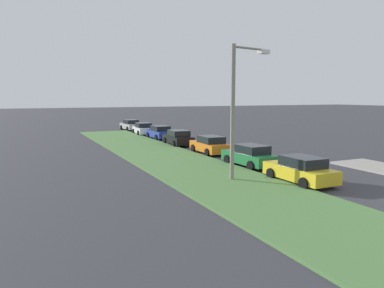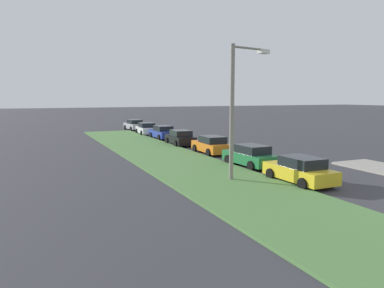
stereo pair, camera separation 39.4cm
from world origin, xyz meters
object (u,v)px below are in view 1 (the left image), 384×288
parked_car_green (250,156)px  parked_car_blue (160,132)px  parked_car_orange (210,145)px  parked_car_silver (131,125)px  parked_car_yellow (300,170)px  parked_car_white (143,129)px  streetlight (237,102)px  parked_car_black (178,138)px

parked_car_green → parked_car_blue: bearing=-3.4°
parked_car_orange → parked_car_silver: 23.65m
parked_car_yellow → parked_car_green: (5.28, -0.25, 0.00)m
parked_car_white → streetlight: (-26.42, 2.83, 3.67)m
parked_car_orange → parked_car_silver: same height
parked_car_black → parked_car_silver: same height
parked_car_silver → streetlight: (-32.99, 3.08, 3.67)m
parked_car_yellow → parked_car_blue: bearing=-1.1°
parked_car_green → parked_car_black: size_ratio=1.00×
parked_car_orange → parked_car_yellow: bearing=179.0°
parked_car_yellow → parked_car_orange: 11.38m
parked_car_black → parked_car_blue: 5.84m
parked_car_yellow → parked_car_white: (28.45, -0.01, 0.00)m
parked_car_white → parked_car_silver: (6.57, -0.25, 0.00)m
parked_car_orange → parked_car_black: size_ratio=0.99×
parked_car_green → parked_car_silver: same height
parked_car_yellow → parked_car_orange: (11.37, -0.39, 0.00)m
parked_car_blue → streetlight: 21.71m
parked_car_blue → parked_car_silver: 11.82m
parked_car_green → parked_car_silver: size_ratio=1.00×
parked_car_orange → parked_car_white: same height
parked_car_yellow → streetlight: 5.06m
parked_car_yellow → streetlight: (2.03, 2.83, 3.67)m
parked_car_white → parked_car_green: bearing=-176.1°
parked_car_green → parked_car_orange: (6.09, -0.15, 0.00)m
parked_car_yellow → streetlight: streetlight is taller
streetlight → parked_car_green: bearing=-43.4°
parked_car_blue → parked_car_yellow: bearing=177.9°
parked_car_yellow → parked_car_white: bearing=-0.4°
parked_car_blue → parked_car_orange: bearing=179.1°
parked_car_silver → streetlight: size_ratio=0.59×
parked_car_orange → parked_car_green: bearing=179.6°
parked_car_silver → parked_car_white: bearing=174.5°
parked_car_orange → streetlight: streetlight is taller
parked_car_black → parked_car_green: bearing=-176.4°
parked_car_orange → parked_car_blue: 11.83m
parked_car_black → parked_car_silver: bearing=1.9°
streetlight → parked_car_blue: bearing=-8.4°
streetlight → parked_car_orange: bearing=-19.0°
parked_car_black → parked_car_white: bearing=2.8°
parked_car_yellow → parked_car_silver: size_ratio=0.98×
parked_car_yellow → parked_car_green: same height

